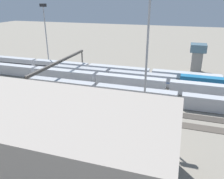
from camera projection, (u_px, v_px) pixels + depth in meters
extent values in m
plane|color=gray|center=(114.00, 92.00, 73.15)|extent=(400.00, 400.00, 0.00)
cube|color=#4C443D|center=(126.00, 77.00, 86.42)|extent=(140.00, 2.80, 0.12)
cube|color=#4C443D|center=(123.00, 82.00, 81.99)|extent=(140.00, 2.80, 0.12)
cube|color=#4C443D|center=(119.00, 86.00, 77.56)|extent=(140.00, 2.80, 0.12)
cube|color=#3D3833|center=(114.00, 92.00, 73.13)|extent=(140.00, 2.80, 0.12)
cube|color=#4C443D|center=(109.00, 98.00, 68.70)|extent=(140.00, 2.80, 0.12)
cube|color=#3D3833|center=(104.00, 104.00, 64.27)|extent=(140.00, 2.80, 0.12)
cube|color=#4C443D|center=(97.00, 112.00, 59.84)|extent=(140.00, 2.80, 0.12)
cube|color=silver|center=(209.00, 90.00, 68.89)|extent=(23.00, 3.00, 3.80)
cube|color=silver|center=(130.00, 82.00, 75.74)|extent=(23.00, 3.00, 3.80)
cube|color=silver|center=(64.00, 75.00, 82.59)|extent=(23.00, 3.00, 3.80)
cube|color=silver|center=(8.00, 69.00, 89.43)|extent=(23.00, 3.00, 3.80)
cube|color=#B7BABF|center=(135.00, 95.00, 65.76)|extent=(23.00, 3.00, 3.80)
cube|color=#B7BABF|center=(60.00, 86.00, 72.61)|extent=(23.00, 3.00, 3.80)
cube|color=#1E6B9E|center=(209.00, 84.00, 73.11)|extent=(18.00, 3.00, 4.40)
cube|color=#B7BABF|center=(142.00, 78.00, 79.36)|extent=(23.00, 3.00, 3.80)
cube|color=#285193|center=(142.00, 79.00, 79.46)|extent=(22.40, 3.06, 0.36)
cube|color=#B7BABF|center=(78.00, 72.00, 86.21)|extent=(23.00, 3.00, 3.80)
cube|color=#285193|center=(78.00, 73.00, 86.34)|extent=(22.40, 3.06, 0.36)
cube|color=silver|center=(186.00, 78.00, 79.71)|extent=(23.00, 3.00, 3.80)
cube|color=black|center=(186.00, 78.00, 79.79)|extent=(22.40, 3.06, 0.36)
cube|color=silver|center=(118.00, 72.00, 86.55)|extent=(23.00, 3.00, 3.80)
cube|color=black|center=(118.00, 73.00, 86.70)|extent=(22.40, 3.06, 0.36)
cube|color=silver|center=(61.00, 66.00, 93.40)|extent=(23.00, 3.00, 3.80)
cube|color=black|center=(61.00, 66.00, 93.41)|extent=(22.40, 3.06, 0.36)
cube|color=silver|center=(11.00, 62.00, 100.25)|extent=(23.00, 3.00, 3.80)
cube|color=black|center=(12.00, 62.00, 100.30)|extent=(22.40, 3.06, 0.36)
cylinder|color=#9EA0A5|center=(46.00, 38.00, 95.04)|extent=(0.44, 0.44, 24.50)
cube|color=#262628|center=(43.00, 5.00, 90.33)|extent=(2.80, 0.70, 1.20)
cylinder|color=#9EA0A5|center=(146.00, 69.00, 48.41)|extent=(0.44, 0.44, 27.50)
cylinder|color=#4C4742|center=(82.00, 62.00, 92.12)|extent=(0.50, 0.50, 8.00)
cylinder|color=#4C4742|center=(29.00, 93.00, 61.81)|extent=(0.50, 0.50, 8.00)
cube|color=#4C4742|center=(60.00, 61.00, 75.35)|extent=(0.70, 35.00, 0.80)
cube|color=gray|center=(197.00, 62.00, 91.94)|extent=(4.00, 4.00, 8.13)
cube|color=slate|center=(198.00, 48.00, 89.89)|extent=(6.00, 6.00, 3.00)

